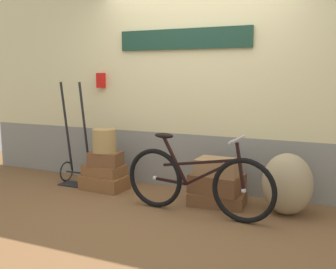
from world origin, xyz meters
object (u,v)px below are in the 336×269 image
bicycle (196,182)px  suitcase_4 (217,183)px  luggage_trolley (76,159)px  wicker_basket (104,141)px  suitcase_3 (217,198)px  suitcase_5 (218,167)px  suitcase_1 (104,170)px  burlap_sack (287,184)px  suitcase_2 (106,159)px  suitcase_0 (104,182)px

bicycle → suitcase_4: bearing=75.7°
luggage_trolley → bicycle: luggage_trolley is taller
bicycle → wicker_basket: bearing=164.5°
suitcase_3 → suitcase_5: bearing=-73.1°
suitcase_1 → burlap_sack: (2.25, -0.01, 0.08)m
luggage_trolley → suitcase_1: bearing=-7.4°
suitcase_2 → wicker_basket: 0.23m
suitcase_1 → suitcase_4: bearing=3.7°
suitcase_5 → luggage_trolley: 2.01m
suitcase_2 → burlap_sack: (2.22, 0.01, -0.07)m
suitcase_2 → suitcase_1: bearing=146.4°
suitcase_2 → wicker_basket: wicker_basket is taller
suitcase_3 → suitcase_4: suitcase_4 is taller
suitcase_1 → suitcase_2: bearing=-23.3°
wicker_basket → bicycle: bicycle is taller
wicker_basket → luggage_trolley: size_ratio=0.22×
burlap_sack → luggage_trolley: bearing=178.5°
suitcase_0 → suitcase_4: bearing=4.3°
suitcase_2 → suitcase_4: size_ratio=0.70×
bicycle → suitcase_2: bearing=164.1°
burlap_sack → bicycle: 0.95m
suitcase_3 → suitcase_4: 0.18m
suitcase_0 → wicker_basket: (0.02, -0.00, 0.54)m
suitcase_4 → bicycle: 0.42m
luggage_trolley → burlap_sack: (2.74, -0.07, -0.01)m
suitcase_0 → bicycle: bearing=-11.8°
suitcase_0 → bicycle: (1.38, -0.38, 0.26)m
suitcase_2 → burlap_sack: burlap_sack is taller
suitcase_3 → suitcase_0: bearing=175.8°
suitcase_0 → suitcase_1: suitcase_1 is taller
suitcase_2 → wicker_basket: bearing=-126.0°
suitcase_3 → wicker_basket: bearing=176.0°
suitcase_3 → luggage_trolley: (-1.99, 0.07, 0.26)m
suitcase_2 → luggage_trolley: bearing=164.9°
suitcase_1 → luggage_trolley: luggage_trolley is taller
suitcase_4 → suitcase_5: size_ratio=1.20×
suitcase_1 → suitcase_3: suitcase_1 is taller
suitcase_1 → suitcase_4: 1.49m
luggage_trolley → suitcase_5: bearing=-3.0°
suitcase_0 → suitcase_1: size_ratio=1.13×
suitcase_5 → bicycle: (-0.12, -0.37, -0.09)m
suitcase_1 → burlap_sack: 2.25m
burlap_sack → bicycle: size_ratio=0.39×
suitcase_3 → bicycle: (-0.11, -0.39, 0.28)m
suitcase_4 → luggage_trolley: size_ratio=0.41×
suitcase_3 → luggage_trolley: 2.01m
suitcase_1 → luggage_trolley: bearing=176.6°
suitcase_3 → suitcase_5: 0.37m
bicycle → suitcase_3: bearing=74.1°
wicker_basket → luggage_trolley: 0.61m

